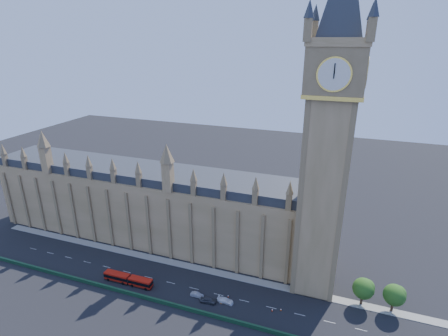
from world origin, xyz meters
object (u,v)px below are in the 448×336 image
(car_white, at_px, (225,301))
(car_silver, at_px, (197,295))
(car_grey, at_px, (208,300))
(red_bus, at_px, (128,279))

(car_white, bearing_deg, car_silver, 95.56)
(car_silver, bearing_deg, car_grey, -103.60)
(red_bus, xyz_separation_m, car_white, (31.33, 2.16, -0.77))
(car_grey, height_order, car_white, car_grey)
(car_grey, bearing_deg, red_bus, 87.37)
(car_silver, relative_size, car_white, 0.84)
(car_grey, bearing_deg, car_white, -74.13)
(car_grey, bearing_deg, car_silver, 70.71)
(car_grey, xyz_separation_m, car_white, (4.74, 1.68, -0.11))
(car_silver, distance_m, car_white, 8.74)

